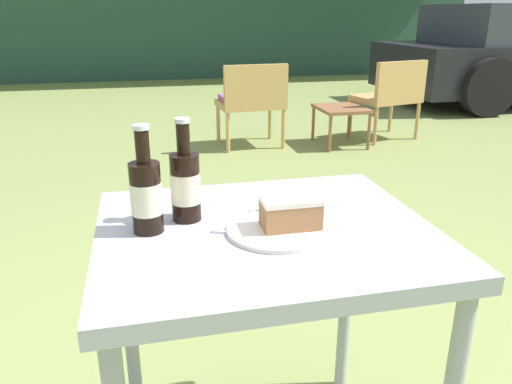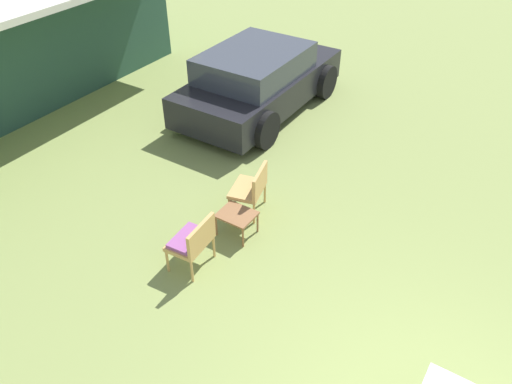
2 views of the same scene
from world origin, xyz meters
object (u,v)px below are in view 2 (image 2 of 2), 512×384
Objects in this scene: parked_car at (259,80)px; garden_side_table at (237,216)px; wicker_chair_plain at (252,187)px; wicker_chair_cushioned at (193,240)px.

parked_car reaches higher than garden_side_table.
parked_car reaches higher than wicker_chair_plain.
garden_side_table is (-0.56, -0.10, -0.14)m from wicker_chair_plain.
parked_car reaches higher than wicker_chair_cushioned.
parked_car is 5.02× the size of wicker_chair_cushioned.
wicker_chair_cushioned is 1.52× the size of garden_side_table.
parked_car is 4.62m from wicker_chair_cushioned.
garden_side_table is (0.85, -0.12, -0.13)m from wicker_chair_cushioned.
wicker_chair_plain reaches higher than garden_side_table.
parked_car is 3.91m from garden_side_table.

